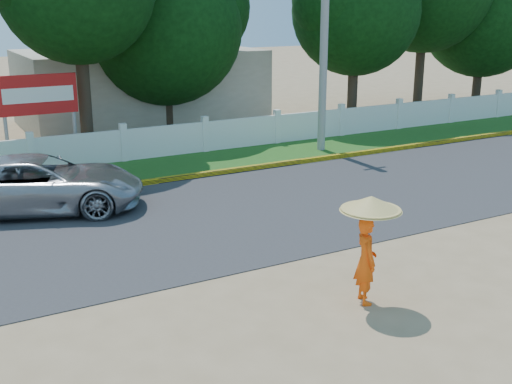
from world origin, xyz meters
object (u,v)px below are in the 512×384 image
Objects in this scene: utility_pole at (324,54)px; vehicle at (40,184)px; billboard at (39,99)px; monk_with_parasol at (368,234)px.

utility_pole is 10.97m from vehicle.
vehicle is 1.76× the size of billboard.
utility_pole is 2.33× the size of billboard.
monk_with_parasol is 0.67× the size of billboard.
billboard is (-2.90, 13.49, 0.85)m from monk_with_parasol.
billboard is (-9.24, 2.88, -1.30)m from utility_pole.
billboard reaches higher than monk_with_parasol.
vehicle is (-10.35, -2.39, -2.72)m from utility_pole.
utility_pole reaches higher than monk_with_parasol.
utility_pole is at bearing -17.28° from billboard.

